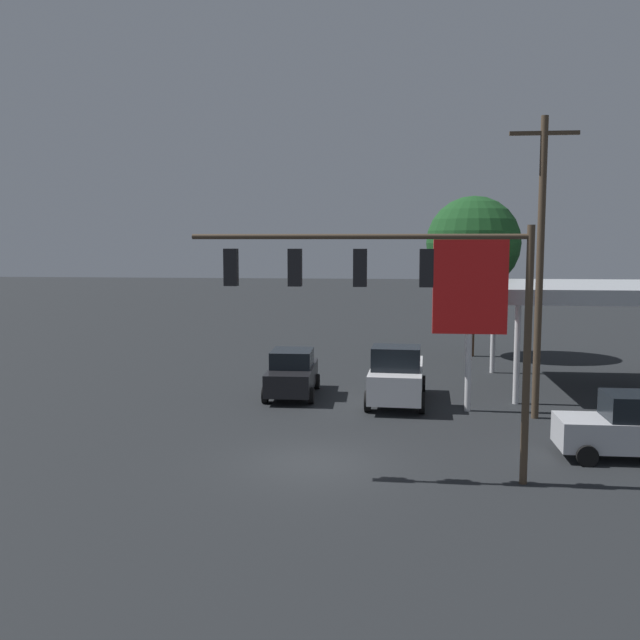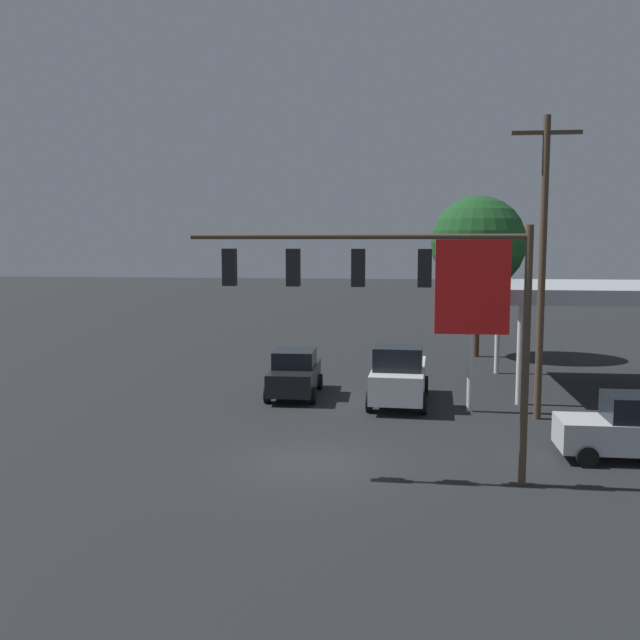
{
  "view_description": "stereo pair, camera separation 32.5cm",
  "coord_description": "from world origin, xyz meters",
  "px_view_note": "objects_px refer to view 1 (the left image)",
  "views": [
    {
      "loc": [
        -2.23,
        20.08,
        6.46
      ],
      "look_at": [
        0.0,
        -2.0,
        3.97
      ],
      "focal_mm": 40.0,
      "sensor_mm": 36.0,
      "label": 1
    },
    {
      "loc": [
        -2.55,
        20.05,
        6.46
      ],
      "look_at": [
        0.0,
        -2.0,
        3.97
      ],
      "focal_mm": 40.0,
      "sensor_mm": 36.0,
      "label": 2
    }
  ],
  "objects_px": {
    "price_sign": "(470,292)",
    "street_tree": "(473,243)",
    "utility_pole": "(540,262)",
    "hatchback_crossing": "(626,427)",
    "pickup_parked": "(397,376)",
    "sedan_far": "(292,373)",
    "traffic_signal_assembly": "(388,287)"
  },
  "relations": [
    {
      "from": "pickup_parked",
      "to": "sedan_far",
      "type": "distance_m",
      "value": 4.44
    },
    {
      "from": "price_sign",
      "to": "street_tree",
      "type": "relative_size",
      "value": 0.73
    },
    {
      "from": "price_sign",
      "to": "sedan_far",
      "type": "xyz_separation_m",
      "value": [
        7.01,
        -1.96,
        -3.58
      ]
    },
    {
      "from": "utility_pole",
      "to": "street_tree",
      "type": "bearing_deg",
      "value": -86.69
    },
    {
      "from": "traffic_signal_assembly",
      "to": "hatchback_crossing",
      "type": "height_order",
      "value": "traffic_signal_assembly"
    },
    {
      "from": "traffic_signal_assembly",
      "to": "street_tree",
      "type": "relative_size",
      "value": 1.01
    },
    {
      "from": "price_sign",
      "to": "sedan_far",
      "type": "bearing_deg",
      "value": -15.64
    },
    {
      "from": "traffic_signal_assembly",
      "to": "hatchback_crossing",
      "type": "distance_m",
      "value": 8.62
    },
    {
      "from": "pickup_parked",
      "to": "street_tree",
      "type": "distance_m",
      "value": 13.83
    },
    {
      "from": "utility_pole",
      "to": "hatchback_crossing",
      "type": "xyz_separation_m",
      "value": [
        -1.69,
        4.71,
        -4.74
      ]
    },
    {
      "from": "price_sign",
      "to": "hatchback_crossing",
      "type": "height_order",
      "value": "price_sign"
    },
    {
      "from": "price_sign",
      "to": "hatchback_crossing",
      "type": "xyz_separation_m",
      "value": [
        -4.03,
        5.59,
        -3.58
      ]
    },
    {
      "from": "price_sign",
      "to": "pickup_parked",
      "type": "distance_m",
      "value": 4.45
    },
    {
      "from": "sedan_far",
      "to": "traffic_signal_assembly",
      "type": "bearing_deg",
      "value": 20.29
    },
    {
      "from": "utility_pole",
      "to": "pickup_parked",
      "type": "height_order",
      "value": "utility_pole"
    },
    {
      "from": "price_sign",
      "to": "pickup_parked",
      "type": "xyz_separation_m",
      "value": [
        2.68,
        -0.97,
        -3.42
      ]
    },
    {
      "from": "sedan_far",
      "to": "street_tree",
      "type": "relative_size",
      "value": 0.5
    },
    {
      "from": "pickup_parked",
      "to": "traffic_signal_assembly",
      "type": "bearing_deg",
      "value": 0.78
    },
    {
      "from": "traffic_signal_assembly",
      "to": "sedan_far",
      "type": "height_order",
      "value": "traffic_signal_assembly"
    },
    {
      "from": "utility_pole",
      "to": "hatchback_crossing",
      "type": "height_order",
      "value": "utility_pole"
    },
    {
      "from": "price_sign",
      "to": "hatchback_crossing",
      "type": "distance_m",
      "value": 7.77
    },
    {
      "from": "utility_pole",
      "to": "hatchback_crossing",
      "type": "relative_size",
      "value": 2.83
    },
    {
      "from": "utility_pole",
      "to": "sedan_far",
      "type": "relative_size",
      "value": 2.43
    },
    {
      "from": "utility_pole",
      "to": "street_tree",
      "type": "distance_m",
      "value": 14.0
    },
    {
      "from": "utility_pole",
      "to": "sedan_far",
      "type": "bearing_deg",
      "value": -16.92
    },
    {
      "from": "traffic_signal_assembly",
      "to": "hatchback_crossing",
      "type": "relative_size",
      "value": 2.37
    },
    {
      "from": "traffic_signal_assembly",
      "to": "pickup_parked",
      "type": "distance_m",
      "value": 9.98
    },
    {
      "from": "price_sign",
      "to": "pickup_parked",
      "type": "bearing_deg",
      "value": -19.81
    },
    {
      "from": "pickup_parked",
      "to": "street_tree",
      "type": "xyz_separation_m",
      "value": [
        -4.21,
        -12.12,
        5.18
      ]
    },
    {
      "from": "pickup_parked",
      "to": "hatchback_crossing",
      "type": "xyz_separation_m",
      "value": [
        -6.71,
        6.56,
        -0.16
      ]
    },
    {
      "from": "hatchback_crossing",
      "to": "sedan_far",
      "type": "distance_m",
      "value": 13.37
    },
    {
      "from": "utility_pole",
      "to": "pickup_parked",
      "type": "distance_m",
      "value": 7.04
    }
  ]
}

